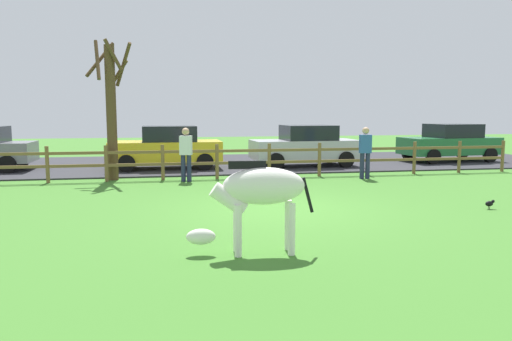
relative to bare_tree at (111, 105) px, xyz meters
The scene contains 11 objects.
ground_plane 7.11m from the bare_tree, 52.94° to the right, with size 60.00×60.00×0.00m, color #3D7528.
parking_asphalt 6.10m from the bare_tree, 44.17° to the left, with size 28.00×7.40×0.05m, color #2D2D33.
paddock_fence 3.66m from the bare_tree, ahead, with size 20.45×0.11×1.10m.
bare_tree is the anchor object (origin of this frame).
zebra 9.23m from the bare_tree, 70.72° to the right, with size 1.94×0.57×1.41m.
crow_on_grass 10.89m from the bare_tree, 35.92° to the right, with size 0.21×0.10×0.20m.
parked_car_silver 7.34m from the bare_tree, 17.53° to the left, with size 4.08×2.04×1.56m.
parked_car_green 13.70m from the bare_tree, 12.01° to the left, with size 4.14×2.17×1.56m.
parked_car_yellow 3.21m from the bare_tree, 54.71° to the left, with size 4.04×1.95×1.56m.
visitor_left_of_tree 8.07m from the bare_tree, ahead, with size 0.39×0.27×1.64m.
visitor_right_of_tree 2.77m from the bare_tree, 20.17° to the right, with size 0.40×0.30×1.64m.
Camera 1 is at (-2.36, -10.26, 2.14)m, focal length 33.99 mm.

